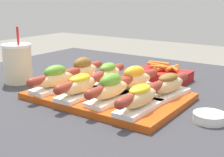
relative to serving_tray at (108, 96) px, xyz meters
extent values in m
cube|color=#CC4C14|center=(0.00, 0.00, 0.00)|extent=(0.44, 0.30, 0.02)
cube|color=white|center=(-0.15, -0.06, 0.02)|extent=(0.07, 0.17, 0.01)
ellipsoid|color=#E5C184|center=(-0.15, -0.06, 0.04)|extent=(0.06, 0.15, 0.04)
cylinder|color=maroon|center=(-0.15, -0.06, 0.05)|extent=(0.04, 0.18, 0.03)
sphere|color=maroon|center=(-0.16, -0.15, 0.05)|extent=(0.03, 0.03, 0.03)
sphere|color=maroon|center=(-0.14, 0.03, 0.05)|extent=(0.03, 0.03, 0.03)
ellipsoid|color=#5B992D|center=(-0.15, -0.06, 0.07)|extent=(0.05, 0.08, 0.04)
cube|color=white|center=(-0.05, -0.07, 0.02)|extent=(0.06, 0.16, 0.01)
ellipsoid|color=#E5C184|center=(-0.05, -0.07, 0.04)|extent=(0.05, 0.14, 0.04)
cylinder|color=maroon|center=(-0.05, -0.07, 0.05)|extent=(0.03, 0.18, 0.03)
sphere|color=maroon|center=(-0.04, -0.16, 0.05)|extent=(0.03, 0.03, 0.03)
sphere|color=maroon|center=(-0.05, 0.02, 0.05)|extent=(0.03, 0.03, 0.03)
ellipsoid|color=yellow|center=(-0.05, -0.07, 0.06)|extent=(0.04, 0.08, 0.02)
cube|color=white|center=(0.05, -0.06, 0.02)|extent=(0.07, 0.16, 0.01)
ellipsoid|color=#E5C184|center=(0.05, -0.06, 0.04)|extent=(0.05, 0.14, 0.04)
cylinder|color=maroon|center=(0.05, -0.06, 0.05)|extent=(0.03, 0.18, 0.03)
sphere|color=maroon|center=(0.05, -0.15, 0.05)|extent=(0.03, 0.03, 0.03)
sphere|color=maroon|center=(0.05, 0.03, 0.05)|extent=(0.03, 0.03, 0.03)
ellipsoid|color=#5B992D|center=(0.05, -0.06, 0.07)|extent=(0.04, 0.08, 0.04)
cube|color=white|center=(0.15, -0.07, 0.02)|extent=(0.06, 0.16, 0.01)
ellipsoid|color=#E5C184|center=(0.15, -0.07, 0.04)|extent=(0.05, 0.14, 0.04)
cylinder|color=maroon|center=(0.15, -0.07, 0.05)|extent=(0.03, 0.18, 0.03)
sphere|color=maroon|center=(0.15, -0.16, 0.05)|extent=(0.03, 0.03, 0.03)
sphere|color=maroon|center=(0.15, 0.02, 0.05)|extent=(0.03, 0.03, 0.03)
ellipsoid|color=yellow|center=(0.15, -0.07, 0.06)|extent=(0.04, 0.08, 0.02)
cube|color=white|center=(-0.15, 0.06, 0.02)|extent=(0.06, 0.16, 0.01)
ellipsoid|color=#E5C184|center=(-0.15, 0.06, 0.04)|extent=(0.05, 0.14, 0.04)
cylinder|color=maroon|center=(-0.15, 0.06, 0.05)|extent=(0.03, 0.18, 0.03)
sphere|color=maroon|center=(-0.15, -0.02, 0.05)|extent=(0.03, 0.03, 0.03)
sphere|color=maroon|center=(-0.15, 0.15, 0.05)|extent=(0.03, 0.03, 0.03)
ellipsoid|color=brown|center=(-0.15, 0.06, 0.07)|extent=(0.04, 0.08, 0.04)
cube|color=white|center=(-0.05, 0.07, 0.02)|extent=(0.08, 0.17, 0.01)
ellipsoid|color=#E5C184|center=(-0.05, 0.07, 0.04)|extent=(0.07, 0.15, 0.04)
cylinder|color=maroon|center=(-0.05, 0.07, 0.05)|extent=(0.05, 0.18, 0.03)
sphere|color=maroon|center=(-0.04, -0.01, 0.05)|extent=(0.03, 0.03, 0.03)
sphere|color=maroon|center=(-0.06, 0.16, 0.05)|extent=(0.03, 0.03, 0.03)
ellipsoid|color=#5B992D|center=(-0.05, 0.07, 0.07)|extent=(0.05, 0.08, 0.03)
cube|color=white|center=(0.05, 0.06, 0.02)|extent=(0.09, 0.17, 0.01)
ellipsoid|color=#E5C184|center=(0.05, 0.06, 0.04)|extent=(0.08, 0.15, 0.04)
cylinder|color=maroon|center=(0.05, 0.06, 0.05)|extent=(0.06, 0.18, 0.03)
sphere|color=maroon|center=(0.03, -0.03, 0.05)|extent=(0.03, 0.03, 0.03)
sphere|color=maroon|center=(0.07, 0.15, 0.05)|extent=(0.03, 0.03, 0.03)
ellipsoid|color=gold|center=(0.05, 0.06, 0.07)|extent=(0.06, 0.08, 0.04)
cube|color=white|center=(0.16, 0.07, 0.02)|extent=(0.08, 0.17, 0.01)
ellipsoid|color=#E5C184|center=(0.16, 0.07, 0.04)|extent=(0.06, 0.15, 0.04)
cylinder|color=maroon|center=(0.16, 0.07, 0.05)|extent=(0.05, 0.18, 0.03)
sphere|color=maroon|center=(0.15, -0.02, 0.05)|extent=(0.03, 0.03, 0.03)
sphere|color=maroon|center=(0.17, 0.16, 0.05)|extent=(0.03, 0.03, 0.03)
ellipsoid|color=brown|center=(0.16, 0.07, 0.06)|extent=(0.05, 0.08, 0.02)
cylinder|color=white|center=(0.30, 0.00, 0.00)|extent=(0.08, 0.08, 0.02)
cylinder|color=red|center=(0.30, 0.00, 0.01)|extent=(0.06, 0.06, 0.01)
cylinder|color=beige|center=(-0.37, -0.03, 0.05)|extent=(0.10, 0.10, 0.13)
cylinder|color=white|center=(-0.37, -0.03, 0.12)|extent=(0.10, 0.10, 0.01)
cylinder|color=red|center=(-0.35, -0.03, 0.16)|extent=(0.01, 0.01, 0.06)
cube|color=#B21919|center=(0.04, 0.28, 0.01)|extent=(0.19, 0.13, 0.03)
cylinder|color=orange|center=(0.09, 0.27, 0.04)|extent=(0.05, 0.05, 0.01)
cylinder|color=orange|center=(0.01, 0.29, 0.04)|extent=(0.08, 0.03, 0.01)
cylinder|color=orange|center=(0.05, 0.30, 0.03)|extent=(0.05, 0.08, 0.01)
cylinder|color=orange|center=(0.04, 0.27, 0.04)|extent=(0.08, 0.03, 0.01)
cylinder|color=orange|center=(0.05, 0.29, 0.03)|extent=(0.09, 0.02, 0.01)
cylinder|color=orange|center=(0.07, 0.29, 0.04)|extent=(0.02, 0.09, 0.01)
cylinder|color=orange|center=(0.01, 0.32, 0.05)|extent=(0.08, 0.01, 0.01)
cylinder|color=orange|center=(0.05, 0.29, 0.04)|extent=(0.08, 0.06, 0.01)
camera|label=1|loc=(0.51, -0.71, 0.28)|focal=50.00mm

